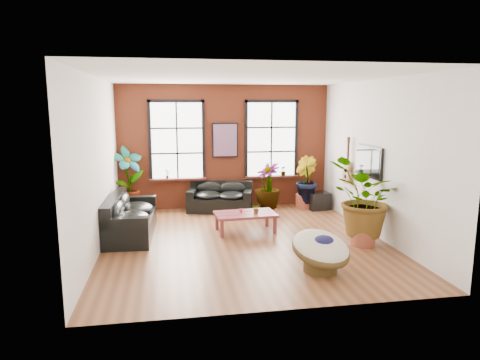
% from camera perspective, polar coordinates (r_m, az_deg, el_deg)
% --- Properties ---
extents(room, '(6.04, 6.54, 3.54)m').
position_cam_1_polar(room, '(9.19, 0.46, 2.57)').
color(room, brown).
rests_on(room, ground).
extents(sofa_back, '(1.92, 1.27, 0.81)m').
position_cam_1_polar(sofa_back, '(11.99, -2.63, -2.40)').
color(sofa_back, black).
rests_on(sofa_back, ground).
extents(sofa_left, '(1.06, 2.33, 0.91)m').
position_cam_1_polar(sofa_left, '(10.05, -14.62, -4.88)').
color(sofa_left, black).
rests_on(sofa_left, ground).
extents(coffee_table, '(1.45, 0.90, 0.54)m').
position_cam_1_polar(coffee_table, '(10.00, 0.72, -4.71)').
color(coffee_table, maroon).
rests_on(coffee_table, ground).
extents(papasan_chair, '(1.35, 1.35, 0.78)m').
position_cam_1_polar(papasan_chair, '(7.80, 10.74, -9.11)').
color(papasan_chair, '#4C3B1B').
rests_on(papasan_chair, ground).
extents(poster, '(0.74, 0.06, 0.98)m').
position_cam_1_polar(poster, '(12.15, -2.00, 5.33)').
color(poster, black).
rests_on(poster, room).
extents(tv_wall_unit, '(0.13, 1.86, 1.20)m').
position_cam_1_polar(tv_wall_unit, '(10.54, 15.95, 2.01)').
color(tv_wall_unit, black).
rests_on(tv_wall_unit, room).
extents(media_box, '(0.64, 0.55, 0.49)m').
position_cam_1_polar(media_box, '(12.39, 10.40, -2.73)').
color(media_box, black).
rests_on(media_box, ground).
extents(pot_back_left, '(0.53, 0.53, 0.35)m').
position_cam_1_polar(pot_back_left, '(12.02, -14.59, -3.61)').
color(pot_back_left, brown).
rests_on(pot_back_left, ground).
extents(pot_back_right, '(0.66, 0.66, 0.40)m').
position_cam_1_polar(pot_back_right, '(12.50, 8.68, -2.77)').
color(pot_back_right, brown).
rests_on(pot_back_right, ground).
extents(pot_right_wall, '(0.64, 0.64, 0.38)m').
position_cam_1_polar(pot_right_wall, '(9.49, 16.07, -7.20)').
color(pot_right_wall, brown).
rests_on(pot_right_wall, ground).
extents(pot_mid, '(0.55, 0.55, 0.33)m').
position_cam_1_polar(pot_mid, '(11.83, 3.51, -3.57)').
color(pot_mid, brown).
rests_on(pot_mid, ground).
extents(floor_plant_back_left, '(1.08, 0.98, 1.70)m').
position_cam_1_polar(floor_plant_back_left, '(11.87, -14.68, 0.28)').
color(floor_plant_back_left, '#1E5817').
rests_on(floor_plant_back_left, ground).
extents(floor_plant_back_right, '(0.72, 0.84, 1.35)m').
position_cam_1_polar(floor_plant_back_right, '(12.37, 8.71, 0.03)').
color(floor_plant_back_right, '#1E5817').
rests_on(floor_plant_back_right, ground).
extents(floor_plant_right_wall, '(1.98, 1.95, 1.66)m').
position_cam_1_polar(floor_plant_right_wall, '(9.33, 16.32, -2.44)').
color(floor_plant_right_wall, '#1E5817').
rests_on(floor_plant_right_wall, ground).
extents(floor_plant_mid, '(0.94, 0.94, 1.24)m').
position_cam_1_polar(floor_plant_mid, '(11.69, 3.71, -0.76)').
color(floor_plant_mid, '#1E5817').
rests_on(floor_plant_mid, ground).
extents(table_plant, '(0.24, 0.22, 0.23)m').
position_cam_1_polar(table_plant, '(9.93, 2.20, -3.82)').
color(table_plant, '#1E5817').
rests_on(table_plant, coffee_table).
extents(sill_plant_left, '(0.17, 0.17, 0.27)m').
position_cam_1_polar(sill_plant_left, '(12.11, -9.71, 0.81)').
color(sill_plant_left, '#1E5817').
rests_on(sill_plant_left, room).
extents(sill_plant_right, '(0.19, 0.19, 0.27)m').
position_cam_1_polar(sill_plant_right, '(12.54, 5.78, 1.22)').
color(sill_plant_right, '#1E5817').
rests_on(sill_plant_right, room).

